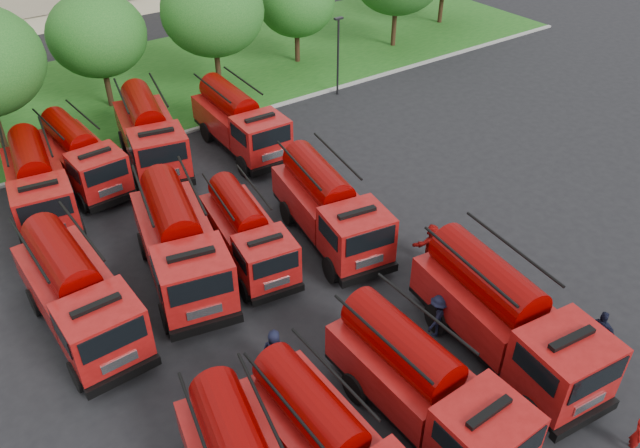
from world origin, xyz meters
The scene contains 22 objects.
ground centered at (0.00, 0.00, 0.00)m, with size 140.00×140.00×0.00m, color black.
lawn centered at (0.00, 26.00, 0.06)m, with size 70.00×16.00×0.12m, color #174A13.
curb centered at (0.00, 17.90, 0.07)m, with size 70.00×0.30×0.14m, color gray.
tree_3 centered at (-1.00, 24.00, 4.68)m, with size 5.88×5.88×7.19m.
tree_4 centered at (6.00, 22.50, 5.22)m, with size 6.55×6.55×8.01m.
tree_5 centered at (13.00, 23.50, 4.35)m, with size 5.46×5.46×6.68m.
lamp_post_1 centered at (12.00, 17.20, 2.90)m, with size 0.60×0.25×5.11m.
fire_truck_1 centered at (-4.96, -5.25, 1.57)m, with size 2.58×6.89×3.12m.
fire_truck_2 centered at (-1.29, -5.20, 1.69)m, with size 2.80×7.41×3.35m.
fire_truck_3 centered at (3.07, -4.71, 1.81)m, with size 3.64×8.18×3.61m.
fire_truck_4 centered at (-8.82, 5.31, 1.74)m, with size 3.01×7.67×3.45m.
fire_truck_5 centered at (-4.45, 5.86, 1.81)m, with size 4.35×8.30×3.60m.
fire_truck_6 centered at (-1.68, 5.28, 1.48)m, with size 3.15×6.72×2.94m.
fire_truck_7 centered at (2.13, 4.57, 1.73)m, with size 3.80×7.85×3.43m.
fire_truck_8 centered at (-7.88, 14.18, 1.68)m, with size 3.48×7.61×3.34m.
fire_truck_9 centered at (-5.35, 15.75, 1.60)m, with size 2.95×7.14×3.18m.
fire_truck_10 centered at (-1.61, 15.72, 1.78)m, with size 4.20×8.16×3.54m.
fire_truck_11 centered at (3.04, 14.29, 1.72)m, with size 2.99×7.62×3.43m.
firefighter_2 centered at (6.01, -6.71, 0.00)m, with size 1.11×0.63×1.90m, color black.
firefighter_3 centered at (1.85, -2.70, 0.00)m, with size 1.20×0.62×1.86m, color black.
firefighter_4 centered at (-4.00, -0.63, 0.00)m, with size 0.88×0.57×1.80m, color black.
firefighter_5 centered at (4.75, 0.69, 0.00)m, with size 1.74×0.75×1.88m, color #990D0B.
Camera 1 is at (-11.45, -13.91, 17.21)m, focal length 35.00 mm.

